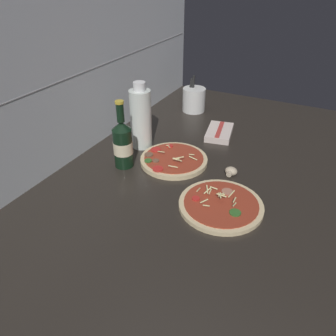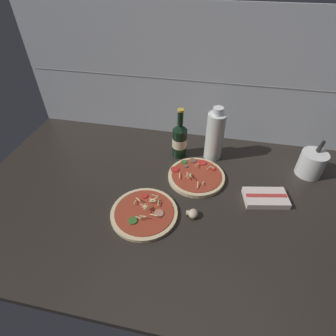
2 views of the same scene
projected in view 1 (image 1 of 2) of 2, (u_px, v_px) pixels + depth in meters
The scene contains 9 objects.
counter_slab at pixel (204, 183), 104.17cm from camera, with size 160.00×90.00×2.50cm.
tile_backsplash at pixel (79, 73), 106.32cm from camera, with size 160.00×1.13×60.00cm.
pizza_near at pixel (221, 205), 91.58cm from camera, with size 23.68×23.68×4.63cm.
pizza_far at pixel (173, 160), 111.97cm from camera, with size 22.96×22.96×4.31cm.
beer_bottle at pixel (123, 143), 106.27cm from camera, with size 6.39×6.39×22.82cm.
oil_bottle at pixel (141, 118), 116.55cm from camera, with size 7.65×7.65×24.13cm.
mushroom_left at pixel (231, 171), 104.88cm from camera, with size 4.17×3.98×2.78cm.
utensil_crock at pixel (194, 99), 148.13cm from camera, with size 10.22×10.22×15.82cm.
dish_towel at pixel (219, 132), 129.14cm from camera, with size 17.18×12.15×2.56cm.
Camera 1 is at (-81.14, -28.94, 61.10)cm, focal length 35.00 mm.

